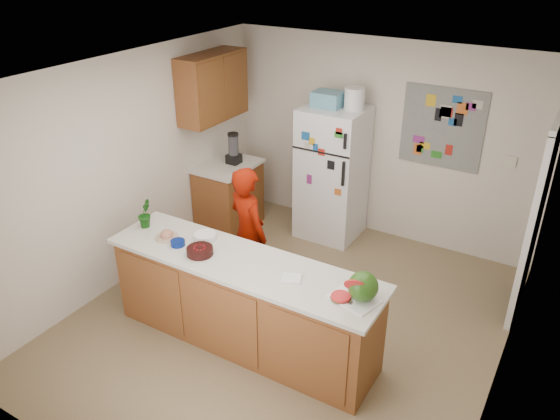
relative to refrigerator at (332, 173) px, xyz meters
The scene contains 26 objects.
floor 2.12m from the refrigerator, 76.54° to the right, with size 4.00×4.50×0.02m, color brown.
wall_back 0.71m from the refrigerator, 40.18° to the left, with size 4.00×0.02×2.50m, color beige.
wall_left 2.48m from the refrigerator, 129.69° to the right, with size 0.02×4.50×2.50m, color beige.
wall_right 3.12m from the refrigerator, 37.39° to the right, with size 0.02×4.50×2.50m, color beige.
ceiling 2.55m from the refrigerator, 76.54° to the right, with size 4.00×4.50×0.02m, color white.
doorway 2.48m from the refrigerator, 10.01° to the right, with size 0.03×0.85×2.04m, color black.
peninsula_base 2.43m from the refrigerator, 84.00° to the right, with size 2.60×0.62×0.88m, color brown.
peninsula_top 2.39m from the refrigerator, 84.00° to the right, with size 2.68×0.70×0.04m, color silver.
side_counter_base 1.41m from the refrigerator, 156.86° to the right, with size 0.60×0.80×0.86m, color brown.
side_counter_top 1.35m from the refrigerator, 156.86° to the right, with size 0.64×0.84×0.04m, color silver.
upper_cabinets 1.82m from the refrigerator, 157.05° to the right, with size 0.35×1.00×0.80m, color brown.
refrigerator is the anchor object (origin of this frame).
fridge_top_bin 0.95m from the refrigerator, behind, with size 0.35×0.28×0.18m, color #5999B2.
photo_collage 1.43m from the refrigerator, 16.61° to the left, with size 0.95×0.01×0.95m, color slate.
person 1.68m from the refrigerator, 95.44° to the right, with size 0.54×0.36×1.49m, color #6D0D01.
blender_appliance 1.29m from the refrigerator, 159.30° to the right, with size 0.13×0.13×0.38m, color black.
cutting_board 2.75m from the refrigerator, 60.47° to the right, with size 0.38×0.28×0.01m, color white.
watermelon 2.77m from the refrigerator, 59.18° to the right, with size 0.25×0.25×0.25m, color #2B5C15.
watermelon_slice 2.75m from the refrigerator, 62.70° to the right, with size 0.16×0.16×0.02m, color red.
cherry_bowl 2.49m from the refrigerator, 93.35° to the right, with size 0.24×0.24×0.07m, color black.
white_bowl 2.25m from the refrigerator, 96.99° to the right, with size 0.21×0.21×0.06m, color silver.
cobalt_bowl 2.50m from the refrigerator, 99.85° to the right, with size 0.14×0.14×0.05m, color #05165A.
plate 2.48m from the refrigerator, 104.24° to the right, with size 0.23×0.23×0.02m, color #B3AA8C.
paper_towel 2.53m from the refrigerator, 72.02° to the right, with size 0.16×0.14×0.02m, color white.
keys 2.80m from the refrigerator, 61.81° to the right, with size 0.10×0.04×0.01m, color gray.
potted_plant 2.53m from the refrigerator, 112.18° to the right, with size 0.16×0.13×0.28m, color #093A0C.
Camera 1 is at (2.23, -3.90, 3.56)m, focal length 35.00 mm.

